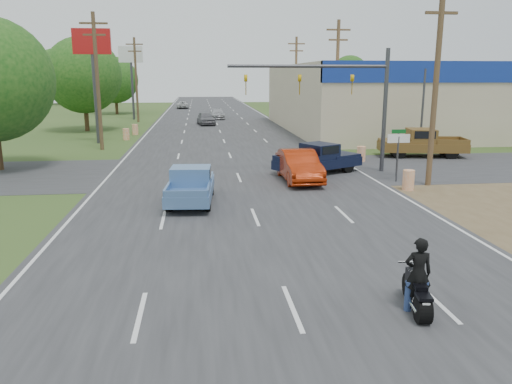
{
  "coord_description": "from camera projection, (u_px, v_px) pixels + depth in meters",
  "views": [
    {
      "loc": [
        -2.12,
        -10.86,
        5.43
      ],
      "look_at": [
        -0.1,
        6.87,
        1.3
      ],
      "focal_mm": 35.0,
      "sensor_mm": 36.0,
      "label": 1
    }
  ],
  "objects": [
    {
      "name": "distant_car_silver",
      "position": [
        217.0,
        114.0,
        65.58
      ],
      "size": [
        1.91,
        4.62,
        1.34
      ],
      "primitive_type": "imported",
      "rotation": [
        0.0,
        0.0,
        0.01
      ],
      "color": "#A7A7AC",
      "rests_on": "ground"
    },
    {
      "name": "tree_2",
      "position": [
        115.0,
        80.0,
        73.17
      ],
      "size": [
        6.72,
        6.72,
        8.32
      ],
      "color": "#422D19",
      "rests_on": "ground"
    },
    {
      "name": "utility_pole_6",
      "position": [
        136.0,
        78.0,
        60.06
      ],
      "size": [
        2.0,
        0.28,
        10.0
      ],
      "color": "#4C3823",
      "rests_on": "ground"
    },
    {
      "name": "barrel_0",
      "position": [
        408.0,
        180.0,
        24.36
      ],
      "size": [
        0.56,
        0.56,
        1.0
      ],
      "primitive_type": "cylinder",
      "color": "orange",
      "rests_on": "ground"
    },
    {
      "name": "lane_sign",
      "position": [
        398.0,
        146.0,
        26.0
      ],
      "size": [
        1.2,
        0.08,
        2.52
      ],
      "color": "#3F3F44",
      "rests_on": "ground"
    },
    {
      "name": "barrel_3",
      "position": [
        135.0,
        130.0,
        47.74
      ],
      "size": [
        0.56,
        0.56,
        1.0
      ],
      "primitive_type": "cylinder",
      "color": "orange",
      "rests_on": "ground"
    },
    {
      "name": "dirt_verge",
      "position": [
        488.0,
        198.0,
        22.87
      ],
      "size": [
        8.0,
        18.0,
        0.01
      ],
      "primitive_type": "cube",
      "color": "brown",
      "rests_on": "ground"
    },
    {
      "name": "motorcycle",
      "position": [
        417.0,
        295.0,
        11.69
      ],
      "size": [
        0.68,
        1.99,
        1.01
      ],
      "rotation": [
        0.0,
        0.0,
        -0.15
      ],
      "color": "black",
      "rests_on": "ground"
    },
    {
      "name": "blue_pickup",
      "position": [
        191.0,
        184.0,
        21.96
      ],
      "size": [
        2.2,
        4.93,
        1.59
      ],
      "rotation": [
        0.0,
        0.0,
        -0.07
      ],
      "color": "black",
      "rests_on": "ground"
    },
    {
      "name": "distant_car_white",
      "position": [
        183.0,
        105.0,
        87.13
      ],
      "size": [
        2.25,
        4.46,
        1.21
      ],
      "primitive_type": "imported",
      "rotation": [
        0.0,
        0.0,
        3.2
      ],
      "color": "silver",
      "rests_on": "ground"
    },
    {
      "name": "utility_pole_5",
      "position": [
        97.0,
        78.0,
        36.83
      ],
      "size": [
        2.0,
        0.28,
        10.0
      ],
      "color": "#4C3823",
      "rests_on": "ground"
    },
    {
      "name": "utility_pole_1",
      "position": [
        436.0,
        79.0,
        24.41
      ],
      "size": [
        2.0,
        0.28,
        10.0
      ],
      "color": "#4C3823",
      "rests_on": "ground"
    },
    {
      "name": "tree_5",
      "position": [
        350.0,
        75.0,
        105.92
      ],
      "size": [
        7.98,
        7.98,
        9.88
      ],
      "color": "#422D19",
      "rests_on": "ground"
    },
    {
      "name": "ground",
      "position": [
        292.0,
        309.0,
        11.98
      ],
      "size": [
        200.0,
        200.0,
        0.0
      ],
      "primitive_type": "plane",
      "color": "#31491D",
      "rests_on": "ground"
    },
    {
      "name": "red_convertible",
      "position": [
        299.0,
        166.0,
        26.44
      ],
      "size": [
        1.84,
        5.01,
        1.64
      ],
      "primitive_type": "imported",
      "rotation": [
        0.0,
        0.0,
        0.02
      ],
      "color": "#922106",
      "rests_on": "ground"
    },
    {
      "name": "utility_pole_3",
      "position": [
        296.0,
        78.0,
        59.25
      ],
      "size": [
        2.0,
        0.28,
        10.0
      ],
      "color": "#4C3823",
      "rests_on": "ground"
    },
    {
      "name": "tree_6",
      "position": [
        57.0,
        71.0,
        99.14
      ],
      "size": [
        8.82,
        8.82,
        10.92
      ],
      "color": "#422D19",
      "rests_on": "ground"
    },
    {
      "name": "tree_1",
      "position": [
        83.0,
        75.0,
        49.88
      ],
      "size": [
        7.56,
        7.56,
        9.36
      ],
      "color": "#422D19",
      "rests_on": "ground"
    },
    {
      "name": "utility_pole_2",
      "position": [
        337.0,
        78.0,
        41.83
      ],
      "size": [
        2.0,
        0.28,
        10.0
      ],
      "color": "#4C3823",
      "rests_on": "ground"
    },
    {
      "name": "cross_road",
      "position": [
        236.0,
        171.0,
        29.4
      ],
      "size": [
        120.0,
        10.0,
        0.02
      ],
      "primitive_type": "cube",
      "color": "#2D2D30",
      "rests_on": "ground"
    },
    {
      "name": "pole_sign_left_near",
      "position": [
        93.0,
        55.0,
        40.17
      ],
      "size": [
        3.0,
        0.35,
        9.2
      ],
      "color": "#3F3F44",
      "rests_on": "ground"
    },
    {
      "name": "barrel_2",
      "position": [
        126.0,
        134.0,
        43.83
      ],
      "size": [
        0.56,
        0.56,
        1.0
      ],
      "primitive_type": "cylinder",
      "color": "orange",
      "rests_on": "ground"
    },
    {
      "name": "pole_sign_left_far",
      "position": [
        131.0,
        63.0,
        63.4
      ],
      "size": [
        3.0,
        0.35,
        9.2
      ],
      "color": "#3F3F44",
      "rests_on": "ground"
    },
    {
      "name": "rider",
      "position": [
        418.0,
        277.0,
        11.64
      ],
      "size": [
        0.69,
        0.5,
        1.73
      ],
      "primitive_type": "imported",
      "rotation": [
        0.0,
        0.0,
        2.99
      ],
      "color": "black",
      "rests_on": "ground"
    },
    {
      "name": "distant_car_grey",
      "position": [
        206.0,
        118.0,
        57.44
      ],
      "size": [
        2.32,
        4.62,
        1.51
      ],
      "primitive_type": "imported",
      "rotation": [
        0.0,
        0.0,
        0.13
      ],
      "color": "slate",
      "rests_on": "ground"
    },
    {
      "name": "navy_pickup",
      "position": [
        320.0,
        158.0,
        28.59
      ],
      "size": [
        5.52,
        4.24,
        1.72
      ],
      "rotation": [
        0.0,
        0.0,
        -1.07
      ],
      "color": "black",
      "rests_on": "ground"
    },
    {
      "name": "barrel_1",
      "position": [
        361.0,
        154.0,
        32.63
      ],
      "size": [
        0.56,
        0.56,
        1.0
      ],
      "primitive_type": "cylinder",
      "color": "orange",
      "rests_on": "ground"
    },
    {
      "name": "signal_mast",
      "position": [
        340.0,
        88.0,
        27.99
      ],
      "size": [
        9.12,
        0.4,
        7.0
      ],
      "color": "#3F3F44",
      "rests_on": "ground"
    },
    {
      "name": "street_name_sign",
      "position": [
        398.0,
        148.0,
        27.59
      ],
      "size": [
        0.8,
        0.08,
        2.61
      ],
      "color": "#3F3F44",
      "rests_on": "ground"
    },
    {
      "name": "main_road",
      "position": [
        220.0,
        131.0,
        50.69
      ],
      "size": [
        15.0,
        180.0,
        0.02
      ],
      "primitive_type": "cube",
      "color": "#2D2D30",
      "rests_on": "ground"
    },
    {
      "name": "brown_pickup",
      "position": [
        420.0,
        143.0,
        34.52
      ],
      "size": [
        6.14,
        3.23,
        1.94
      ],
      "rotation": [
        0.0,
        0.0,
        1.4
      ],
      "color": "black",
      "rests_on": "ground"
    }
  ]
}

